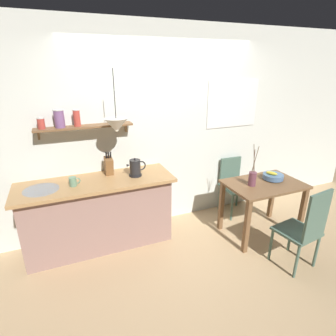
{
  "coord_description": "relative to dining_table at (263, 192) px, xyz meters",
  "views": [
    {
      "loc": [
        -1.33,
        -2.75,
        2.18
      ],
      "look_at": [
        -0.1,
        0.25,
        0.95
      ],
      "focal_mm": 29.04,
      "sensor_mm": 36.0,
      "label": 1
    }
  ],
  "objects": [
    {
      "name": "coffee_mug_by_sink",
      "position": [
        -2.31,
        0.49,
        0.33
      ],
      "size": [
        0.12,
        0.08,
        0.1
      ],
      "color": "slate",
      "rests_on": "kitchen_counter"
    },
    {
      "name": "pendant_lamp",
      "position": [
        -1.79,
        0.43,
        0.95
      ],
      "size": [
        0.26,
        0.26,
        0.66
      ],
      "color": "black"
    },
    {
      "name": "electric_kettle",
      "position": [
        -1.58,
        0.52,
        0.38
      ],
      "size": [
        0.24,
        0.16,
        0.23
      ],
      "color": "black",
      "rests_on": "kitchen_counter"
    },
    {
      "name": "dining_table",
      "position": [
        0.0,
        0.0,
        0.0
      ],
      "size": [
        0.99,
        0.66,
        0.75
      ],
      "color": "brown",
      "rests_on": "ground_plane"
    },
    {
      "name": "dining_chair_far",
      "position": [
        0.01,
        0.65,
        -0.14
      ],
      "size": [
        0.41,
        0.43,
        0.85
      ],
      "color": "#4C6B5B",
      "rests_on": "ground_plane"
    },
    {
      "name": "twig_vase",
      "position": [
        -0.2,
        0.01,
        0.23
      ],
      "size": [
        0.1,
        0.1,
        0.55
      ],
      "color": "brown",
      "rests_on": "dining_table"
    },
    {
      "name": "back_wall",
      "position": [
        -0.85,
        0.89,
        0.73
      ],
      "size": [
        6.8,
        0.11,
        2.7
      ],
      "color": "silver",
      "rests_on": "ground_plane"
    },
    {
      "name": "ground_plane",
      "position": [
        -1.06,
        0.24,
        -0.62
      ],
      "size": [
        14.0,
        14.0,
        0.0
      ],
      "primitive_type": "plane",
      "color": "tan"
    },
    {
      "name": "knife_block",
      "position": [
        -1.87,
        0.68,
        0.4
      ],
      "size": [
        0.09,
        0.18,
        0.31
      ],
      "color": "brown",
      "rests_on": "kitchen_counter"
    },
    {
      "name": "dining_chair_near",
      "position": [
        -0.05,
        -0.74,
        -0.08
      ],
      "size": [
        0.46,
        0.45,
        0.99
      ],
      "color": "#4C6B5B",
      "rests_on": "ground_plane"
    },
    {
      "name": "fruit_bowl",
      "position": [
        0.18,
        0.05,
        0.18
      ],
      "size": [
        0.27,
        0.27,
        0.12
      ],
      "color": "#51759E",
      "rests_on": "dining_table"
    },
    {
      "name": "wall_shelf",
      "position": [
        -2.22,
        0.73,
        0.94
      ],
      "size": [
        1.11,
        0.2,
        0.33
      ],
      "color": "brown"
    },
    {
      "name": "kitchen_counter",
      "position": [
        -2.06,
        0.56,
        -0.16
      ],
      "size": [
        1.83,
        0.63,
        0.9
      ],
      "color": "gray",
      "rests_on": "ground_plane"
    }
  ]
}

